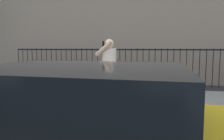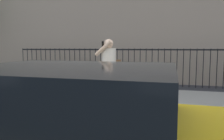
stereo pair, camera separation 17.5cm
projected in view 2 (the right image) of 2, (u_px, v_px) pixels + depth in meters
sidewalk at (127, 105)px, 5.90m from camera, size 28.00×4.40×0.15m
iron_fence at (143, 62)px, 9.36m from camera, size 12.03×0.04×1.60m
pedestrian_on_phone at (109, 69)px, 5.22m from camera, size 0.54×0.72×1.69m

